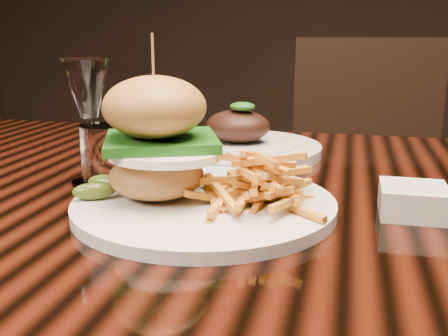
% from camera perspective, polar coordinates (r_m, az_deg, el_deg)
% --- Properties ---
extents(dining_table, '(1.60, 0.90, 0.75)m').
position_cam_1_polar(dining_table, '(0.77, 4.59, -7.71)').
color(dining_table, black).
rests_on(dining_table, ground).
extents(burger_plate, '(0.33, 0.33, 0.22)m').
position_cam_1_polar(burger_plate, '(0.64, -3.06, 0.08)').
color(burger_plate, silver).
rests_on(burger_plate, dining_table).
extents(ramekin, '(0.09, 0.09, 0.04)m').
position_cam_1_polar(ramekin, '(0.68, 19.89, -3.35)').
color(ramekin, silver).
rests_on(ramekin, dining_table).
extents(wine_glass, '(0.07, 0.07, 0.18)m').
position_cam_1_polar(wine_glass, '(0.77, -14.59, 7.92)').
color(wine_glass, white).
rests_on(wine_glass, dining_table).
extents(water_tumbler, '(0.06, 0.06, 0.09)m').
position_cam_1_polar(water_tumbler, '(0.78, -12.96, 1.38)').
color(water_tumbler, white).
rests_on(water_tumbler, dining_table).
extents(far_dish, '(0.30, 0.30, 0.10)m').
position_cam_1_polar(far_dish, '(0.96, 1.48, 2.63)').
color(far_dish, silver).
rests_on(far_dish, dining_table).
extents(chair_far, '(0.51, 0.51, 0.95)m').
position_cam_1_polar(chair_far, '(1.66, 15.36, -0.91)').
color(chair_far, black).
rests_on(chair_far, ground).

